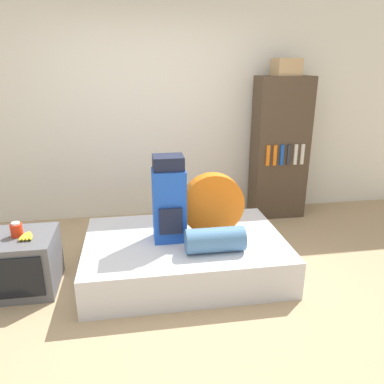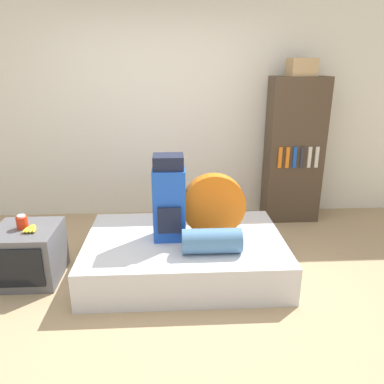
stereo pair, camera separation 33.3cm
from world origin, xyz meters
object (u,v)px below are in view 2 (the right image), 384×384
(bookshelf, at_px, (294,151))
(sleeping_roll, at_px, (212,241))
(television, at_px, (28,254))
(canister, at_px, (22,222))
(cardboard_box, at_px, (302,67))
(backpack, at_px, (169,199))
(tent_bag, at_px, (214,205))

(bookshelf, bearing_deg, sleeping_roll, -127.06)
(television, bearing_deg, canister, 136.26)
(canister, distance_m, cardboard_box, 3.35)
(backpack, bearing_deg, sleeping_roll, -40.27)
(cardboard_box, bearing_deg, television, -155.27)
(television, distance_m, cardboard_box, 3.47)
(backpack, relative_size, bookshelf, 0.45)
(bookshelf, bearing_deg, cardboard_box, 29.11)
(canister, bearing_deg, bookshelf, 24.31)
(tent_bag, bearing_deg, sleeping_roll, -98.23)
(sleeping_roll, relative_size, television, 0.89)
(backpack, distance_m, bookshelf, 1.95)
(television, bearing_deg, bookshelf, 24.72)
(tent_bag, xyz_separation_m, sleeping_roll, (-0.05, -0.37, -0.19))
(sleeping_roll, distance_m, cardboard_box, 2.36)
(sleeping_roll, height_order, cardboard_box, cardboard_box)
(backpack, xyz_separation_m, sleeping_roll, (0.36, -0.30, -0.27))
(tent_bag, bearing_deg, bookshelf, 46.49)
(tent_bag, bearing_deg, canister, -176.22)
(television, height_order, canister, canister)
(television, xyz_separation_m, cardboard_box, (2.80, 1.29, 1.59))
(sleeping_roll, bearing_deg, backpack, 139.73)
(sleeping_roll, relative_size, bookshelf, 0.29)
(canister, bearing_deg, backpack, 2.15)
(tent_bag, distance_m, sleeping_roll, 0.42)
(sleeping_roll, bearing_deg, cardboard_box, 52.89)
(sleeping_roll, relative_size, canister, 4.02)
(backpack, distance_m, television, 1.37)
(cardboard_box, bearing_deg, canister, -155.68)
(backpack, bearing_deg, canister, -177.85)
(canister, relative_size, bookshelf, 0.07)
(backpack, height_order, tent_bag, backpack)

